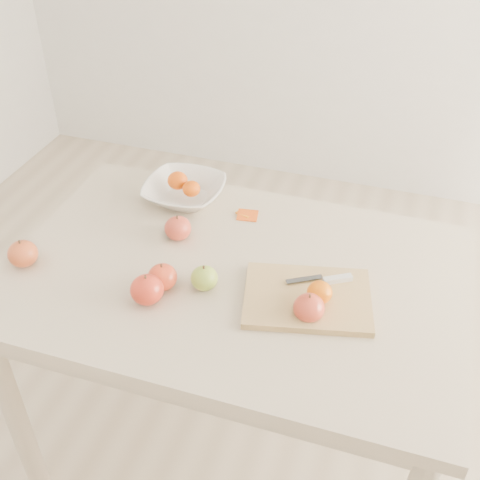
% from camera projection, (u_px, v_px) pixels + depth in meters
% --- Properties ---
extents(ground, '(3.50, 3.50, 0.00)m').
position_uv_depth(ground, '(235.00, 440.00, 2.03)').
color(ground, '#C6B293').
rests_on(ground, ground).
extents(table, '(1.20, 0.80, 0.75)m').
position_uv_depth(table, '(234.00, 300.00, 1.64)').
color(table, '#C6B496').
rests_on(table, ground).
extents(cutting_board, '(0.35, 0.29, 0.02)m').
position_uv_depth(cutting_board, '(307.00, 298.00, 1.49)').
color(cutting_board, tan).
rests_on(cutting_board, table).
extents(board_tangerine, '(0.06, 0.06, 0.05)m').
position_uv_depth(board_tangerine, '(320.00, 292.00, 1.45)').
color(board_tangerine, orange).
rests_on(board_tangerine, cutting_board).
extents(fruit_bowl, '(0.24, 0.24, 0.06)m').
position_uv_depth(fruit_bowl, '(184.00, 191.00, 1.83)').
color(fruit_bowl, white).
rests_on(fruit_bowl, table).
extents(bowl_tangerine_near, '(0.06, 0.06, 0.05)m').
position_uv_depth(bowl_tangerine_near, '(178.00, 180.00, 1.83)').
color(bowl_tangerine_near, '#D84807').
rests_on(bowl_tangerine_near, fruit_bowl).
extents(bowl_tangerine_far, '(0.05, 0.05, 0.05)m').
position_uv_depth(bowl_tangerine_far, '(191.00, 189.00, 1.80)').
color(bowl_tangerine_far, '#D05007').
rests_on(bowl_tangerine_far, fruit_bowl).
extents(orange_peel_a, '(0.07, 0.05, 0.01)m').
position_uv_depth(orange_peel_a, '(247.00, 217.00, 1.77)').
color(orange_peel_a, '#D34C0E').
rests_on(orange_peel_a, table).
extents(orange_peel_b, '(0.05, 0.05, 0.01)m').
position_uv_depth(orange_peel_b, '(245.00, 214.00, 1.78)').
color(orange_peel_b, orange).
rests_on(orange_peel_b, table).
extents(paring_knife, '(0.16, 0.09, 0.01)m').
position_uv_depth(paring_knife, '(332.00, 279.00, 1.52)').
color(paring_knife, silver).
rests_on(paring_knife, cutting_board).
extents(apple_green, '(0.07, 0.07, 0.06)m').
position_uv_depth(apple_green, '(204.00, 278.00, 1.51)').
color(apple_green, olive).
rests_on(apple_green, table).
extents(apple_red_d, '(0.08, 0.08, 0.07)m').
position_uv_depth(apple_red_d, '(23.00, 254.00, 1.58)').
color(apple_red_d, maroon).
rests_on(apple_red_d, table).
extents(apple_red_a, '(0.08, 0.08, 0.07)m').
position_uv_depth(apple_red_a, '(178.00, 228.00, 1.67)').
color(apple_red_a, maroon).
rests_on(apple_red_a, table).
extents(apple_red_b, '(0.07, 0.07, 0.07)m').
position_uv_depth(apple_red_b, '(163.00, 277.00, 1.51)').
color(apple_red_b, '#A70111').
rests_on(apple_red_b, table).
extents(apple_red_e, '(0.08, 0.08, 0.07)m').
position_uv_depth(apple_red_e, '(309.00, 308.00, 1.42)').
color(apple_red_e, maroon).
rests_on(apple_red_e, table).
extents(apple_red_c, '(0.08, 0.08, 0.07)m').
position_uv_depth(apple_red_c, '(147.00, 290.00, 1.47)').
color(apple_red_c, maroon).
rests_on(apple_red_c, table).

